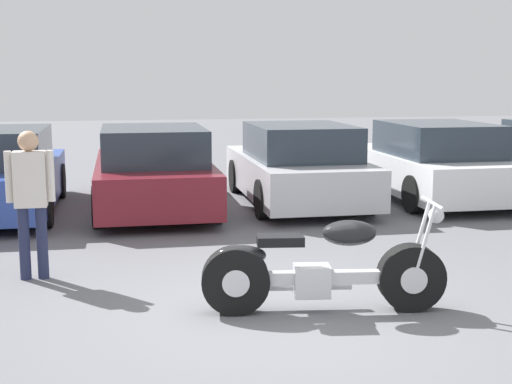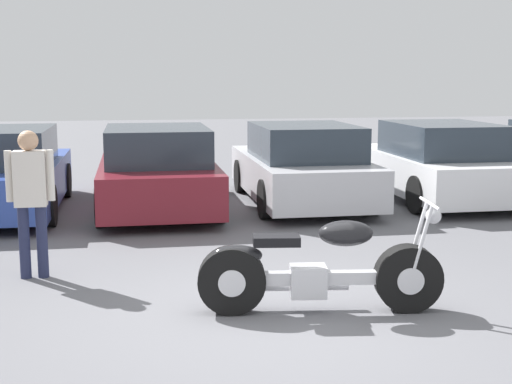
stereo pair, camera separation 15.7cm
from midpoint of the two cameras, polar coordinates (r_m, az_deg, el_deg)
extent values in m
plane|color=slate|center=(6.81, 2.62, -9.85)|extent=(60.00, 60.00, 0.00)
cylinder|color=black|center=(7.01, 12.70, -6.75)|extent=(0.66, 0.28, 0.64)
cylinder|color=silver|center=(7.01, 12.70, -6.75)|extent=(0.28, 0.25, 0.26)
cylinder|color=black|center=(6.78, -1.29, -7.09)|extent=(0.66, 0.28, 0.64)
cylinder|color=silver|center=(6.78, -1.29, -7.09)|extent=(0.28, 0.25, 0.26)
cube|color=silver|center=(6.84, 5.83, -6.84)|extent=(1.29, 0.28, 0.12)
cube|color=silver|center=(6.84, 4.85, -7.12)|extent=(0.37, 0.28, 0.30)
ellipsoid|color=black|center=(6.77, 7.86, -3.30)|extent=(0.55, 0.35, 0.24)
cube|color=black|center=(6.70, 2.31, -3.88)|extent=(0.47, 0.30, 0.09)
ellipsoid|color=black|center=(6.72, -0.86, -5.11)|extent=(0.50, 0.26, 0.20)
cylinder|color=silver|center=(6.86, 13.73, -4.02)|extent=(0.22, 0.06, 0.73)
cylinder|color=silver|center=(7.03, 13.33, -3.68)|extent=(0.22, 0.06, 0.73)
cylinder|color=silver|center=(6.90, 14.36, -0.89)|extent=(0.11, 0.62, 0.03)
sphere|color=silver|center=(6.93, 14.64, -1.87)|extent=(0.15, 0.15, 0.15)
cylinder|color=silver|center=(6.97, 2.77, -7.59)|extent=(1.29, 0.25, 0.08)
cube|color=#2D479E|center=(12.40, -19.27, 0.74)|extent=(1.86, 4.25, 0.66)
cylinder|color=black|center=(13.61, -14.73, 0.91)|extent=(0.20, 0.63, 0.63)
cylinder|color=black|center=(11.02, -15.85, -1.07)|extent=(0.20, 0.63, 0.63)
cube|color=maroon|center=(12.09, -7.53, 0.97)|extent=(1.86, 4.25, 0.66)
cube|color=#28333D|center=(11.76, -7.54, 3.76)|extent=(1.63, 2.21, 0.58)
cylinder|color=black|center=(13.42, -11.46, 0.91)|extent=(0.20, 0.63, 0.63)
cylinder|color=black|center=(13.48, -4.06, 1.11)|extent=(0.20, 0.63, 0.63)
cylinder|color=black|center=(10.81, -11.82, -1.11)|extent=(0.20, 0.63, 0.63)
cylinder|color=black|center=(10.89, -2.64, -0.84)|extent=(0.20, 0.63, 0.63)
cube|color=#BCBCC1|center=(12.60, 3.96, 1.37)|extent=(1.86, 4.25, 0.66)
cube|color=#28333D|center=(12.29, 4.28, 4.06)|extent=(1.63, 2.21, 0.58)
cylinder|color=black|center=(13.74, -0.88, 1.29)|extent=(0.20, 0.63, 0.63)
cylinder|color=black|center=(14.11, 6.10, 1.46)|extent=(0.20, 0.63, 0.63)
cylinder|color=black|center=(11.17, 1.23, -0.57)|extent=(0.20, 0.63, 0.63)
cylinder|color=black|center=(11.63, 9.66, -0.31)|extent=(0.20, 0.63, 0.63)
cube|color=white|center=(13.41, 14.49, 1.58)|extent=(1.86, 4.25, 0.66)
cube|color=#28333D|center=(13.12, 15.06, 4.10)|extent=(1.63, 2.21, 0.58)
cylinder|color=black|center=(14.33, 9.13, 1.51)|extent=(0.20, 0.63, 0.63)
cylinder|color=black|center=(14.98, 15.43, 1.63)|extent=(0.20, 0.63, 0.63)
cylinder|color=black|center=(11.90, 13.24, -0.21)|extent=(0.20, 0.63, 0.63)
cylinder|color=black|center=(15.09, 18.56, 1.53)|extent=(0.20, 0.63, 0.63)
cylinder|color=#232847|center=(8.29, -17.52, -3.86)|extent=(0.12, 0.12, 0.81)
cylinder|color=#232847|center=(8.26, -16.22, -3.84)|extent=(0.12, 0.12, 0.81)
cube|color=silver|center=(8.15, -17.11, 1.04)|extent=(0.34, 0.20, 0.61)
cylinder|color=silver|center=(8.17, -18.65, 1.20)|extent=(0.08, 0.08, 0.56)
cylinder|color=silver|center=(8.12, -15.58, 1.30)|extent=(0.08, 0.08, 0.56)
sphere|color=tan|center=(8.10, -17.25, 3.95)|extent=(0.22, 0.22, 0.22)
camera|label=1|loc=(0.08, -89.47, 0.09)|focal=50.00mm
camera|label=2|loc=(0.08, 90.53, -0.09)|focal=50.00mm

